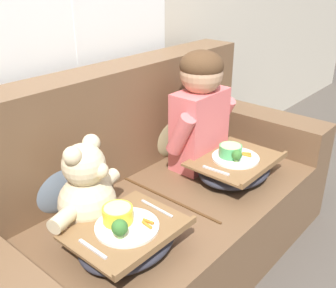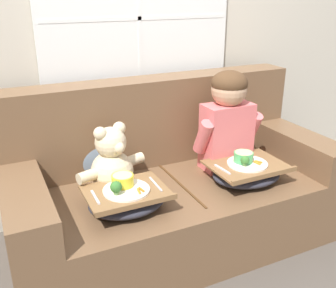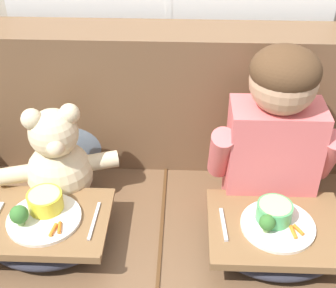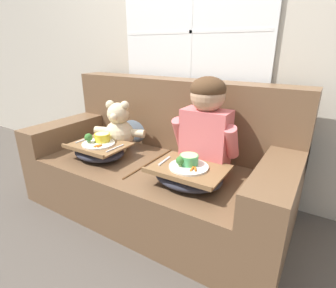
{
  "view_description": "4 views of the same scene",
  "coord_description": "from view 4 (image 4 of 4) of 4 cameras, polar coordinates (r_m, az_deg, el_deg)",
  "views": [
    {
      "loc": [
        -1.19,
        -1.08,
        1.42
      ],
      "look_at": [
        0.06,
        -0.0,
        0.66
      ],
      "focal_mm": 42.0,
      "sensor_mm": 36.0,
      "label": 1
    },
    {
      "loc": [
        -0.96,
        -1.88,
        1.49
      ],
      "look_at": [
        -0.07,
        -0.03,
        0.68
      ],
      "focal_mm": 42.0,
      "sensor_mm": 36.0,
      "label": 2
    },
    {
      "loc": [
        0.07,
        -1.27,
        1.61
      ],
      "look_at": [
        0.01,
        0.14,
        0.61
      ],
      "focal_mm": 50.0,
      "sensor_mm": 36.0,
      "label": 3
    },
    {
      "loc": [
        1.03,
        -1.46,
        1.21
      ],
      "look_at": [
        0.15,
        -0.04,
        0.58
      ],
      "focal_mm": 28.0,
      "sensor_mm": 36.0,
      "label": 4
    }
  ],
  "objects": [
    {
      "name": "teddy_bear",
      "position": [
        2.16,
        -10.66,
        3.22
      ],
      "size": [
        0.43,
        0.31,
        0.4
      ],
      "color": "beige",
      "rests_on": "couch"
    },
    {
      "name": "lap_tray_teddy",
      "position": [
        2.04,
        -14.75,
        -1.22
      ],
      "size": [
        0.42,
        0.33,
        0.19
      ],
      "color": "#2D2D38",
      "rests_on": "teddy_bear"
    },
    {
      "name": "child_figure",
      "position": [
        1.71,
        8.35,
        4.91
      ],
      "size": [
        0.44,
        0.22,
        0.63
      ],
      "color": "#DB6666",
      "rests_on": "couch"
    },
    {
      "name": "lap_tray_child",
      "position": [
        1.61,
        4.44,
        -6.6
      ],
      "size": [
        0.45,
        0.35,
        0.18
      ],
      "color": "#2D2D38",
      "rests_on": "child_figure"
    },
    {
      "name": "throw_pillow_behind_teddy",
      "position": [
        2.33,
        -6.89,
        4.51
      ],
      "size": [
        0.33,
        0.16,
        0.34
      ],
      "color": "slate",
      "rests_on": "couch"
    },
    {
      "name": "throw_pillow_behind_child",
      "position": [
        1.96,
        10.77,
        1.25
      ],
      "size": [
        0.34,
        0.17,
        0.36
      ],
      "color": "tan",
      "rests_on": "couch"
    },
    {
      "name": "couch",
      "position": [
        2.04,
        -1.74,
        -4.71
      ],
      "size": [
        1.96,
        0.92,
        0.97
      ],
      "color": "brown",
      "rests_on": "ground_plane"
    },
    {
      "name": "ground_plane",
      "position": [
        2.15,
        -2.84,
        -13.64
      ],
      "size": [
        14.0,
        14.0,
        0.0
      ],
      "primitive_type": "plane",
      "color": "#4C443D"
    },
    {
      "name": "wall_back_with_window",
      "position": [
        2.29,
        5.59,
        22.71
      ],
      "size": [
        8.0,
        0.08,
        2.6
      ],
      "color": "beige",
      "rests_on": "ground_plane"
    }
  ]
}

